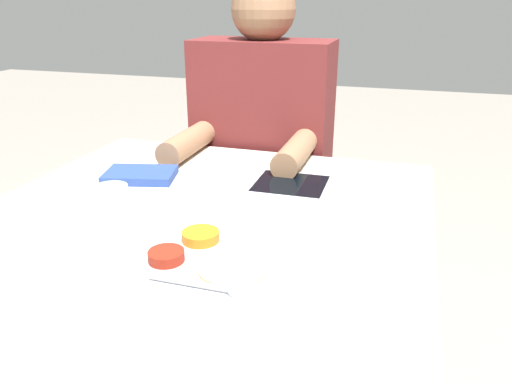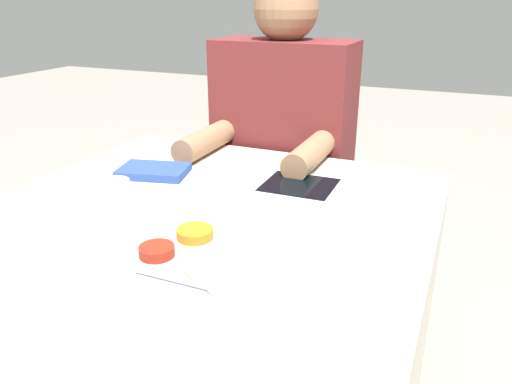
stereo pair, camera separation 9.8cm
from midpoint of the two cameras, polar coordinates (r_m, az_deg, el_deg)
dining_table at (r=1.22m, az=-8.87°, el=-19.22°), size 0.93×1.00×0.74m
thali_tray at (r=0.85m, az=-9.11°, el=-7.95°), size 0.29×0.29×0.03m
red_notebook at (r=1.27m, az=-15.28°, el=1.79°), size 0.19×0.15×0.02m
tablet_device at (r=1.17m, az=1.60°, el=0.77°), size 0.18×0.17×0.01m
person_diner at (r=1.62m, az=-1.05°, el=0.20°), size 0.41×0.46×1.21m
drinking_glass at (r=1.00m, az=-18.81°, el=-1.87°), size 0.06×0.06×0.09m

